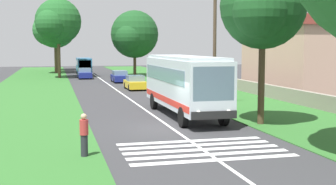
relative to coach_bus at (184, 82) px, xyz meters
The scene contains 19 objects.
ground 5.05m from the coach_bus, 156.79° to the left, with size 160.00×160.00×0.00m, color #333335.
grass_verge_left 14.87m from the coach_bus, 42.79° to the left, with size 120.00×8.00×0.04m, color #2D6628.
grass_verge_right 12.73m from the coach_bus, 30.65° to the right, with size 120.00×8.00×0.04m, color #2D6628.
centre_line 11.16m from the coach_bus, ahead, with size 110.00×0.16×0.01m, color silver.
coach_bus is the anchor object (origin of this frame).
zebra_crossing 9.64m from the coach_bus, 168.96° to the left, with size 4.05×6.80×0.01m.
trailing_car_0 18.19m from the coach_bus, ahead, with size 4.30×1.78×1.43m.
trailing_car_1 27.83m from the coach_bus, ahead, with size 4.30×1.78×1.43m.
trailing_car_2 35.51m from the coach_bus, ahead, with size 4.30×1.78×1.43m.
trailing_minibus_0 44.76m from the coach_bus, ahead, with size 6.00×2.14×2.53m.
roadside_tree_left_0 50.13m from the coach_bus, ahead, with size 8.63×6.88×10.77m.
roadside_tree_left_1 38.28m from the coach_bus, 11.08° to the left, with size 7.33×6.20×10.78m.
roadside_tree_left_2 58.60m from the coach_bus, ahead, with size 7.88×6.24×11.24m.
roadside_tree_right_1 39.17m from the coach_bus, ahead, with size 8.15×6.89×9.48m.
roadside_tree_right_2 6.70m from the coach_bus, 142.42° to the right, with size 5.35×4.69×8.81m.
utility_pole 5.57m from the coach_bus, 42.04° to the right, with size 0.24×1.40×8.89m.
roadside_wall 18.66m from the coach_bus, 31.81° to the right, with size 70.00×0.40×1.07m, color gray.
roadside_building 22.36m from the coach_bus, 50.22° to the right, with size 13.80×9.39×7.10m.
pedestrian 11.59m from the coach_bus, 144.37° to the left, with size 0.34×0.34×1.69m.
Camera 1 is at (-23.01, 5.98, 4.32)m, focal length 48.92 mm.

